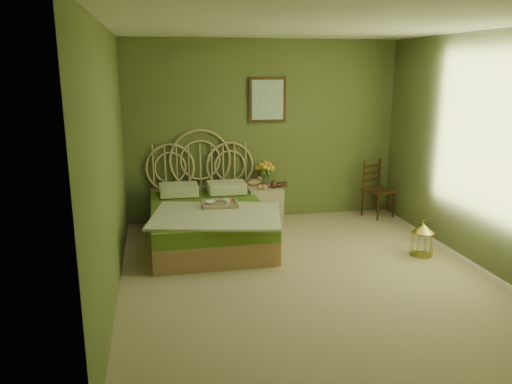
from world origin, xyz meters
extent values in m
plane|color=tan|center=(0.00, 0.00, 0.00)|extent=(4.50, 4.50, 0.00)
plane|color=silver|center=(0.00, 0.00, 2.60)|extent=(4.50, 4.50, 0.00)
plane|color=#5B6B38|center=(0.00, 2.25, 1.30)|extent=(4.00, 0.00, 4.00)
plane|color=#5B6B38|center=(-2.00, 0.00, 1.30)|extent=(0.00, 4.50, 4.50)
plane|color=#5B6B38|center=(2.00, 0.00, 1.30)|extent=(0.00, 4.50, 4.50)
cube|color=#361E0E|center=(0.05, 2.23, 1.75)|extent=(0.54, 0.03, 0.64)
cube|color=silver|center=(0.05, 2.21, 1.75)|extent=(0.46, 0.01, 0.56)
cube|color=tan|center=(-0.94, 1.23, 0.14)|extent=(1.43, 1.91, 0.29)
cube|color=olive|center=(-0.94, 1.23, 0.38)|extent=(1.43, 1.91, 0.19)
cube|color=#EAE4C6|center=(-0.89, 0.80, 0.49)|extent=(1.71, 1.43, 0.03)
cube|color=#EAE4C6|center=(-1.27, 1.90, 0.56)|extent=(0.52, 0.38, 0.15)
cube|color=#EAE4C6|center=(-0.61, 1.90, 0.56)|extent=(0.52, 0.38, 0.15)
cube|color=tan|center=(-0.80, 1.18, 0.50)|extent=(0.47, 0.38, 0.04)
ellipsoid|color=#B77A38|center=(-0.68, 1.27, 0.55)|extent=(0.12, 0.07, 0.05)
cube|color=beige|center=(-0.05, 1.97, 0.26)|extent=(0.48, 0.48, 0.53)
cylinder|color=silver|center=(0.00, 2.09, 0.62)|extent=(0.10, 0.10, 0.18)
ellipsoid|color=tan|center=(-0.18, 2.07, 0.58)|extent=(0.21, 0.11, 0.10)
sphere|color=#F08C5D|center=(-0.15, 1.83, 0.56)|extent=(0.07, 0.07, 0.07)
sphere|color=#F08C5D|center=(-0.08, 1.81, 0.56)|extent=(0.07, 0.07, 0.07)
cube|color=#361E0E|center=(1.70, 1.90, 0.40)|extent=(0.49, 0.49, 0.04)
cylinder|color=#361E0E|center=(1.54, 1.74, 0.20)|extent=(0.03, 0.03, 0.40)
cylinder|color=#361E0E|center=(1.86, 1.74, 0.20)|extent=(0.03, 0.03, 0.40)
cylinder|color=#361E0E|center=(1.54, 2.06, 0.20)|extent=(0.03, 0.03, 0.40)
cylinder|color=#361E0E|center=(1.86, 2.06, 0.20)|extent=(0.03, 0.03, 0.40)
cube|color=#361E0E|center=(1.70, 2.06, 0.63)|extent=(0.32, 0.15, 0.45)
cylinder|color=#AF9C38|center=(1.52, 0.28, 0.01)|extent=(0.26, 0.26, 0.01)
cylinder|color=#AF9C38|center=(1.52, 0.28, 0.15)|extent=(0.26, 0.26, 0.29)
cone|color=#AF9C38|center=(1.52, 0.28, 0.34)|extent=(0.26, 0.26, 0.10)
imported|color=#381E0F|center=(0.13, 1.99, 0.54)|extent=(0.17, 0.22, 0.02)
imported|color=#472819|center=(0.13, 1.99, 0.56)|extent=(0.21, 0.25, 0.02)
imported|color=white|center=(-0.90, 1.23, 0.54)|extent=(0.19, 0.19, 0.04)
imported|color=white|center=(-0.72, 1.12, 0.56)|extent=(0.10, 0.10, 0.08)
camera|label=1|loc=(-1.57, -4.86, 2.20)|focal=35.00mm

